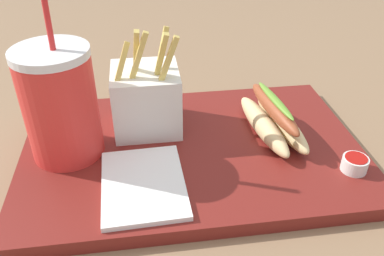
% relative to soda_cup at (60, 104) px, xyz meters
% --- Properties ---
extents(ground_plane, '(2.40, 2.40, 0.02)m').
position_rel_soda_cup_xyz_m(ground_plane, '(0.17, -0.01, -0.11)').
color(ground_plane, '#8C6B4C').
extents(food_tray, '(0.47, 0.31, 0.02)m').
position_rel_soda_cup_xyz_m(food_tray, '(0.17, -0.01, -0.09)').
color(food_tray, maroon).
rests_on(food_tray, ground_plane).
extents(soda_cup, '(0.10, 0.10, 0.24)m').
position_rel_soda_cup_xyz_m(soda_cup, '(0.00, 0.00, 0.00)').
color(soda_cup, red).
rests_on(soda_cup, food_tray).
extents(fries_basket, '(0.10, 0.09, 0.16)m').
position_rel_soda_cup_xyz_m(fries_basket, '(0.11, 0.05, -0.03)').
color(fries_basket, white).
rests_on(fries_basket, food_tray).
extents(hot_dog_1, '(0.08, 0.17, 0.06)m').
position_rel_soda_cup_xyz_m(hot_dog_1, '(0.29, 0.01, -0.05)').
color(hot_dog_1, '#E5C689').
rests_on(hot_dog_1, food_tray).
extents(ketchup_cup_1, '(0.03, 0.03, 0.02)m').
position_rel_soda_cup_xyz_m(ketchup_cup_1, '(0.37, -0.09, -0.06)').
color(ketchup_cup_1, white).
rests_on(ketchup_cup_1, food_tray).
extents(napkin_stack, '(0.11, 0.14, 0.01)m').
position_rel_soda_cup_xyz_m(napkin_stack, '(0.10, -0.09, -0.07)').
color(napkin_stack, white).
rests_on(napkin_stack, food_tray).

